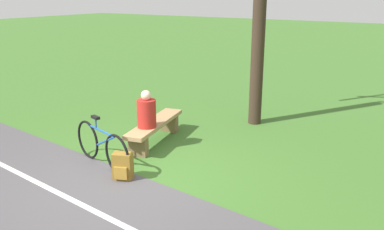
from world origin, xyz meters
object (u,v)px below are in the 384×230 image
at_px(person_seated, 147,112).
at_px(backpack, 123,167).
at_px(bicycle, 102,146).
at_px(tree_far_right, 260,19).
at_px(bench, 155,128).

height_order(person_seated, backpack, person_seated).
bearing_deg(backpack, bicycle, -107.81).
distance_m(bicycle, tree_far_right, 4.59).
height_order(bicycle, tree_far_right, tree_far_right).
bearing_deg(person_seated, bench, -180.00).
relative_size(bench, person_seated, 2.79).
distance_m(bench, person_seated, 0.58).
bearing_deg(backpack, tree_far_right, 172.04).
bearing_deg(bench, tree_far_right, 140.75).
relative_size(bench, backpack, 4.42).
bearing_deg(bench, person_seated, 0.00).
height_order(bench, backpack, backpack).
bearing_deg(tree_far_right, backpack, -7.96).
bearing_deg(tree_far_right, person_seated, -22.09).
bearing_deg(bicycle, backpack, -2.67).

